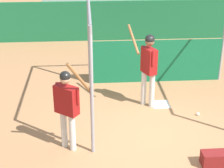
{
  "coord_description": "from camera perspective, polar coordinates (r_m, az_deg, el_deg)",
  "views": [
    {
      "loc": [
        -1.38,
        -6.88,
        4.4
      ],
      "look_at": [
        -0.85,
        0.58,
        1.02
      ],
      "focal_mm": 60.0,
      "sensor_mm": 36.0,
      "label": 1
    }
  ],
  "objects": [
    {
      "name": "ground_plane",
      "position": [
        8.28,
        6.19,
        -7.9
      ],
      "size": [
        60.0,
        60.0,
        0.0
      ],
      "primitive_type": "plane",
      "color": "#A8754C"
    },
    {
      "name": "outfield_wall",
      "position": [
        14.4,
        1.56,
        9.64
      ],
      "size": [
        24.0,
        0.12,
        1.5
      ],
      "color": "#196038",
      "rests_on": "ground"
    },
    {
      "name": "batting_cage",
      "position": [
        9.99,
        7.48,
        5.09
      ],
      "size": [
        3.85,
        3.5,
        2.67
      ],
      "color": "gray",
      "rests_on": "ground"
    },
    {
      "name": "home_plate",
      "position": [
        9.61,
        7.43,
        -3.08
      ],
      "size": [
        0.44,
        0.44,
        0.02
      ],
      "color": "white",
      "rests_on": "ground"
    },
    {
      "name": "player_batter",
      "position": [
        9.09,
        5.57,
        3.15
      ],
      "size": [
        0.68,
        0.76,
        1.99
      ],
      "rotation": [
        0.0,
        0.0,
        1.97
      ],
      "color": "silver",
      "rests_on": "ground"
    },
    {
      "name": "player_waiting",
      "position": [
        7.39,
        -6.86,
        -2.94
      ],
      "size": [
        0.81,
        0.62,
        2.01
      ],
      "rotation": [
        0.0,
        0.0,
        -0.65
      ],
      "color": "silver",
      "rests_on": "ground"
    },
    {
      "name": "equipment_bag",
      "position": [
        7.6,
        16.08,
        -10.85
      ],
      "size": [
        0.7,
        0.28,
        0.28
      ],
      "color": "maroon",
      "rests_on": "ground"
    },
    {
      "name": "baseball",
      "position": [
        9.26,
        12.96,
        -4.47
      ],
      "size": [
        0.07,
        0.07,
        0.07
      ],
      "color": "white",
      "rests_on": "ground"
    }
  ]
}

